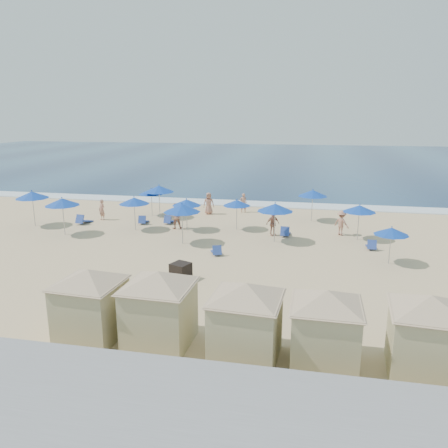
{
  "coord_description": "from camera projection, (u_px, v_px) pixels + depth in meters",
  "views": [
    {
      "loc": [
        4.42,
        -22.6,
        7.85
      ],
      "look_at": [
        -0.72,
        3.0,
        1.26
      ],
      "focal_mm": 35.0,
      "sensor_mm": 36.0,
      "label": 1
    }
  ],
  "objects": [
    {
      "name": "umbrella_4",
      "position": [
        159.0,
        189.0,
        33.49
      ],
      "size": [
        2.3,
        2.3,
        2.62
      ],
      "color": "#A5A8AD",
      "rests_on": "ground"
    },
    {
      "name": "cabana_1",
      "position": [
        159.0,
        298.0,
        15.0
      ],
      "size": [
        4.71,
        4.71,
        2.95
      ],
      "color": "tan",
      "rests_on": "ground"
    },
    {
      "name": "umbrella_1",
      "position": [
        62.0,
        202.0,
        28.72
      ],
      "size": [
        2.26,
        2.26,
        2.57
      ],
      "color": "#A5A8AD",
      "rests_on": "ground"
    },
    {
      "name": "umbrella_3",
      "position": [
        134.0,
        201.0,
        29.92
      ],
      "size": [
        2.1,
        2.1,
        2.39
      ],
      "color": "#A5A8AD",
      "rests_on": "ground"
    },
    {
      "name": "beach_chair_5",
      "position": [
        371.0,
        245.0,
        26.05
      ],
      "size": [
        0.55,
        1.19,
        0.65
      ],
      "color": "#2A449B",
      "rests_on": "ground"
    },
    {
      "name": "cabana_2",
      "position": [
        246.0,
        311.0,
        14.08
      ],
      "size": [
        4.62,
        4.62,
        2.91
      ],
      "color": "tan",
      "rests_on": "ground"
    },
    {
      "name": "beach_chair_2",
      "position": [
        169.0,
        220.0,
        32.14
      ],
      "size": [
        0.68,
        1.28,
        0.68
      ],
      "color": "#2A449B",
      "rests_on": "ground"
    },
    {
      "name": "cabana_4",
      "position": [
        428.0,
        325.0,
        13.16
      ],
      "size": [
        4.61,
        4.61,
        2.9
      ],
      "color": "tan",
      "rests_on": "ground"
    },
    {
      "name": "umbrella_9",
      "position": [
        313.0,
        193.0,
        32.42
      ],
      "size": [
        2.16,
        2.16,
        2.46
      ],
      "color": "#A5A8AD",
      "rests_on": "ground"
    },
    {
      "name": "beach_chair_1",
      "position": [
        143.0,
        221.0,
        32.11
      ],
      "size": [
        0.7,
        1.29,
        0.67
      ],
      "color": "#2A449B",
      "rests_on": "ground"
    },
    {
      "name": "beach_chair_0",
      "position": [
        83.0,
        220.0,
        32.08
      ],
      "size": [
        0.81,
        1.46,
        0.76
      ],
      "color": "#2A449B",
      "rests_on": "ground"
    },
    {
      "name": "umbrella_5",
      "position": [
        187.0,
        202.0,
        29.84
      ],
      "size": [
        2.0,
        2.0,
        2.28
      ],
      "color": "#A5A8AD",
      "rests_on": "ground"
    },
    {
      "name": "cabana_3",
      "position": [
        326.0,
        318.0,
        13.72
      ],
      "size": [
        4.49,
        4.49,
        2.82
      ],
      "color": "tan",
      "rests_on": "ground"
    },
    {
      "name": "umbrella_0",
      "position": [
        32.0,
        195.0,
        31.01
      ],
      "size": [
        2.29,
        2.29,
        2.61
      ],
      "color": "#A5A8AD",
      "rests_on": "ground"
    },
    {
      "name": "cabana_0",
      "position": [
        90.0,
        295.0,
        15.46
      ],
      "size": [
        4.52,
        4.52,
        2.84
      ],
      "color": "tan",
      "rests_on": "ground"
    },
    {
      "name": "umbrella_11",
      "position": [
        391.0,
        231.0,
        23.12
      ],
      "size": [
        1.84,
        1.84,
        2.09
      ],
      "color": "#A5A8AD",
      "rests_on": "ground"
    },
    {
      "name": "surf_line",
      "position": [
        259.0,
        204.0,
        38.98
      ],
      "size": [
        160.0,
        2.5,
        0.08
      ],
      "primitive_type": "cube",
      "color": "white",
      "rests_on": "ground"
    },
    {
      "name": "beachgoer_2",
      "position": [
        273.0,
        224.0,
        28.86
      ],
      "size": [
        1.0,
        0.85,
        1.6
      ],
      "primitive_type": "imported",
      "rotation": [
        0.0,
        0.0,
        0.59
      ],
      "color": "#AF7661",
      "rests_on": "ground"
    },
    {
      "name": "beach_chair_3",
      "position": [
        216.0,
        251.0,
        25.03
      ],
      "size": [
        0.88,
        1.26,
        0.63
      ],
      "color": "#2A449B",
      "rests_on": "ground"
    },
    {
      "name": "ground",
      "position": [
        226.0,
        259.0,
        24.25
      ],
      "size": [
        160.0,
        160.0,
        0.0
      ],
      "primitive_type": "plane",
      "color": "#D2B485",
      "rests_on": "ground"
    },
    {
      "name": "umbrella_6",
      "position": [
        182.0,
        208.0,
        26.7
      ],
      "size": [
        2.28,
        2.28,
        2.6
      ],
      "color": "#A5A8AD",
      "rests_on": "ground"
    },
    {
      "name": "trash_bin",
      "position": [
        181.0,
        271.0,
        21.24
      ],
      "size": [
        1.07,
        1.07,
        0.82
      ],
      "primitive_type": "cube",
      "rotation": [
        0.0,
        0.0,
        -0.38
      ],
      "color": "black",
      "rests_on": "ground"
    },
    {
      "name": "umbrella_8",
      "position": [
        275.0,
        207.0,
        27.04
      ],
      "size": [
        2.25,
        2.25,
        2.56
      ],
      "color": "#A5A8AD",
      "rests_on": "ground"
    },
    {
      "name": "beach_chair_4",
      "position": [
        285.0,
        232.0,
        28.87
      ],
      "size": [
        0.63,
        1.32,
        0.72
      ],
      "color": "#2A449B",
      "rests_on": "ground"
    },
    {
      "name": "beachgoer_5",
      "position": [
        243.0,
        203.0,
        35.73
      ],
      "size": [
        0.65,
        0.51,
        1.58
      ],
      "primitive_type": "imported",
      "rotation": [
        0.0,
        0.0,
        3.4
      ],
      "color": "#AF7661",
      "rests_on": "ground"
    },
    {
      "name": "seawall",
      "position": [
        126.0,
        401.0,
        11.26
      ],
      "size": [
        160.0,
        6.1,
        1.22
      ],
      "color": "gray",
      "rests_on": "ground"
    },
    {
      "name": "umbrella_7",
      "position": [
        237.0,
        203.0,
        30.08
      ],
      "size": [
        1.93,
        1.93,
        2.2
      ],
      "color": "#A5A8AD",
      "rests_on": "ground"
    },
    {
      "name": "beachgoer_0",
      "position": [
        102.0,
        210.0,
        33.15
      ],
      "size": [
        0.68,
        0.57,
        1.57
      ],
      "primitive_type": "imported",
      "rotation": [
        0.0,
        0.0,
        5.88
      ],
      "color": "#AF7661",
      "rests_on": "ground"
    },
    {
      "name": "beachgoer_1",
      "position": [
        176.0,
        216.0,
        30.58
      ],
      "size": [
        1.07,
        0.95,
        1.84
      ],
      "primitive_type": "imported",
      "rotation": [
        0.0,
        0.0,
        3.48
      ],
      "color": "#AF7661",
      "rests_on": "ground"
    },
    {
      "name": "umbrella_2",
      "position": [
        151.0,
        192.0,
        34.35
      ],
      "size": [
        1.95,
        1.95,
        2.22
      ],
      "color": "#A5A8AD",
      "rests_on": "ground"
    },
    {
      "name": "ocean",
      "position": [
        286.0,
        160.0,
        76.53
      ],
      "size": [
        160.0,
        80.0,
        0.06
      ],
      "primitive_type": "cube",
      "color": "#0D254A",
      "rests_on": "ground"
    },
    {
      "name": "beachgoer_3",
      "position": [
        341.0,
        223.0,
        28.93
      ],
      "size": [
        1.23,
        1.15,
        1.66
      ],
      "primitive_type": "imported",
      "rotation": [
        0.0,
        0.0,
        2.48
      ],
      "color": "#AF7661",
      "rests_on": "ground"
    },
    {
      "name": "beachgoer_4",
      "position": [
        209.0,
        203.0,
        35.05
      ],
      "size": [
        0.98,
        0.77,
        1.75
      ],
      "primitive_type": "imported",
      "rotation": [
        0.0,
        0.0,
        0.28
      ],
      "color": "#AF7661",
      "rests_on": "ground"
    },
    {
      "name": "umbrella_10",
      "position": [
        359.0,
        209.0,
        27.58
      ],
      "size": [
        2.07,
        2.07,
        2.35
      ],
      "color": "#A5A8AD",
      "rests_on": "ground"
    }
  ]
}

